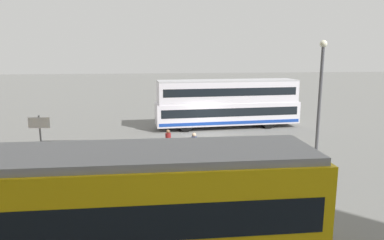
{
  "coord_description": "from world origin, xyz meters",
  "views": [
    {
      "loc": [
        4.2,
        24.08,
        5.89
      ],
      "look_at": [
        1.7,
        4.46,
        2.09
      ],
      "focal_mm": 32.72,
      "sensor_mm": 36.0,
      "label": 1
    }
  ],
  "objects_px": {
    "pedestrian_near_railing": "(168,141)",
    "info_sign": "(40,129)",
    "tram_yellow": "(46,214)",
    "street_lamp": "(320,95)",
    "double_decker_bus": "(227,103)",
    "pedestrian_crossing": "(194,146)"
  },
  "relations": [
    {
      "from": "street_lamp",
      "to": "pedestrian_crossing",
      "type": "bearing_deg",
      "value": -14.99
    },
    {
      "from": "double_decker_bus",
      "to": "pedestrian_crossing",
      "type": "height_order",
      "value": "double_decker_bus"
    },
    {
      "from": "double_decker_bus",
      "to": "info_sign",
      "type": "bearing_deg",
      "value": 30.54
    },
    {
      "from": "street_lamp",
      "to": "info_sign",
      "type": "bearing_deg",
      "value": -13.73
    },
    {
      "from": "tram_yellow",
      "to": "pedestrian_crossing",
      "type": "height_order",
      "value": "tram_yellow"
    },
    {
      "from": "pedestrian_near_railing",
      "to": "double_decker_bus",
      "type": "bearing_deg",
      "value": -124.46
    },
    {
      "from": "tram_yellow",
      "to": "info_sign",
      "type": "bearing_deg",
      "value": -73.3
    },
    {
      "from": "tram_yellow",
      "to": "street_lamp",
      "type": "relative_size",
      "value": 2.21
    },
    {
      "from": "double_decker_bus",
      "to": "street_lamp",
      "type": "height_order",
      "value": "street_lamp"
    },
    {
      "from": "pedestrian_near_railing",
      "to": "street_lamp",
      "type": "height_order",
      "value": "street_lamp"
    },
    {
      "from": "pedestrian_near_railing",
      "to": "info_sign",
      "type": "distance_m",
      "value": 7.14
    },
    {
      "from": "info_sign",
      "to": "street_lamp",
      "type": "relative_size",
      "value": 0.39
    },
    {
      "from": "pedestrian_near_railing",
      "to": "street_lamp",
      "type": "distance_m",
      "value": 8.55
    },
    {
      "from": "double_decker_bus",
      "to": "pedestrian_near_railing",
      "type": "xyz_separation_m",
      "value": [
        5.17,
        7.53,
        -1.03
      ]
    },
    {
      "from": "pedestrian_near_railing",
      "to": "pedestrian_crossing",
      "type": "bearing_deg",
      "value": 128.76
    },
    {
      "from": "pedestrian_near_railing",
      "to": "pedestrian_crossing",
      "type": "relative_size",
      "value": 0.92
    },
    {
      "from": "street_lamp",
      "to": "double_decker_bus",
      "type": "bearing_deg",
      "value": -78.48
    },
    {
      "from": "tram_yellow",
      "to": "pedestrian_crossing",
      "type": "relative_size",
      "value": 8.29
    },
    {
      "from": "double_decker_bus",
      "to": "pedestrian_near_railing",
      "type": "relative_size",
      "value": 7.23
    },
    {
      "from": "pedestrian_crossing",
      "to": "street_lamp",
      "type": "distance_m",
      "value": 6.89
    },
    {
      "from": "double_decker_bus",
      "to": "tram_yellow",
      "type": "relative_size",
      "value": 0.8
    },
    {
      "from": "tram_yellow",
      "to": "street_lamp",
      "type": "distance_m",
      "value": 13.56
    }
  ]
}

